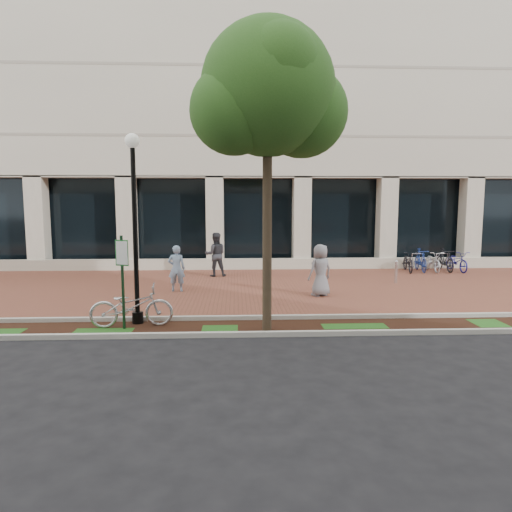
{
  "coord_description": "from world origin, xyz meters",
  "views": [
    {
      "loc": [
        -1.05,
        -16.17,
        3.09
      ],
      "look_at": [
        -0.37,
        -0.8,
        1.25
      ],
      "focal_mm": 32.0,
      "sensor_mm": 36.0,
      "label": 1
    }
  ],
  "objects_px": {
    "lamppost": "(135,219)",
    "pedestrian_left": "(177,268)",
    "bike_rack_cluster": "(433,261)",
    "street_tree": "(270,98)",
    "locked_bicycle": "(132,306)",
    "pedestrian_mid": "(215,255)",
    "pedestrian_right": "(320,270)",
    "parking_sign": "(122,270)",
    "bollard": "(396,272)"
  },
  "relations": [
    {
      "from": "lamppost",
      "to": "pedestrian_right",
      "type": "relative_size",
      "value": 2.77
    },
    {
      "from": "pedestrian_right",
      "to": "locked_bicycle",
      "type": "bearing_deg",
      "value": 7.98
    },
    {
      "from": "pedestrian_left",
      "to": "bike_rack_cluster",
      "type": "bearing_deg",
      "value": -159.39
    },
    {
      "from": "street_tree",
      "to": "pedestrian_mid",
      "type": "bearing_deg",
      "value": 101.43
    },
    {
      "from": "lamppost",
      "to": "pedestrian_mid",
      "type": "relative_size",
      "value": 2.6
    },
    {
      "from": "pedestrian_mid",
      "to": "street_tree",
      "type": "bearing_deg",
      "value": 94.8
    },
    {
      "from": "locked_bicycle",
      "to": "bollard",
      "type": "xyz_separation_m",
      "value": [
        8.64,
        5.71,
        -0.08
      ]
    },
    {
      "from": "bike_rack_cluster",
      "to": "bollard",
      "type": "bearing_deg",
      "value": -130.42
    },
    {
      "from": "lamppost",
      "to": "pedestrian_left",
      "type": "relative_size",
      "value": 2.95
    },
    {
      "from": "lamppost",
      "to": "bollard",
      "type": "bearing_deg",
      "value": 32.12
    },
    {
      "from": "street_tree",
      "to": "pedestrian_left",
      "type": "bearing_deg",
      "value": 119.97
    },
    {
      "from": "pedestrian_right",
      "to": "bollard",
      "type": "xyz_separation_m",
      "value": [
        3.31,
        2.21,
        -0.4
      ]
    },
    {
      "from": "locked_bicycle",
      "to": "pedestrian_mid",
      "type": "distance_m",
      "value": 7.86
    },
    {
      "from": "lamppost",
      "to": "street_tree",
      "type": "xyz_separation_m",
      "value": [
        3.29,
        -0.74,
        2.77
      ]
    },
    {
      "from": "lamppost",
      "to": "bollard",
      "type": "distance_m",
      "value": 10.36
    },
    {
      "from": "street_tree",
      "to": "bike_rack_cluster",
      "type": "bearing_deg",
      "value": 48.46
    },
    {
      "from": "lamppost",
      "to": "locked_bicycle",
      "type": "bearing_deg",
      "value": -102.04
    },
    {
      "from": "parking_sign",
      "to": "street_tree",
      "type": "relative_size",
      "value": 0.32
    },
    {
      "from": "locked_bicycle",
      "to": "pedestrian_left",
      "type": "bearing_deg",
      "value": -13.93
    },
    {
      "from": "parking_sign",
      "to": "pedestrian_mid",
      "type": "height_order",
      "value": "parking_sign"
    },
    {
      "from": "pedestrian_mid",
      "to": "pedestrian_left",
      "type": "bearing_deg",
      "value": 62.63
    },
    {
      "from": "lamppost",
      "to": "pedestrian_left",
      "type": "xyz_separation_m",
      "value": [
        0.46,
        4.17,
        -1.86
      ]
    },
    {
      "from": "pedestrian_right",
      "to": "bollard",
      "type": "height_order",
      "value": "pedestrian_right"
    },
    {
      "from": "bollard",
      "to": "bike_rack_cluster",
      "type": "distance_m",
      "value": 3.89
    },
    {
      "from": "street_tree",
      "to": "pedestrian_right",
      "type": "relative_size",
      "value": 4.19
    },
    {
      "from": "pedestrian_left",
      "to": "bike_rack_cluster",
      "type": "relative_size",
      "value": 0.54
    },
    {
      "from": "parking_sign",
      "to": "street_tree",
      "type": "bearing_deg",
      "value": 14.77
    },
    {
      "from": "lamppost",
      "to": "pedestrian_left",
      "type": "height_order",
      "value": "lamppost"
    },
    {
      "from": "lamppost",
      "to": "street_tree",
      "type": "bearing_deg",
      "value": -12.69
    },
    {
      "from": "street_tree",
      "to": "pedestrian_mid",
      "type": "relative_size",
      "value": 3.93
    },
    {
      "from": "pedestrian_left",
      "to": "pedestrian_right",
      "type": "height_order",
      "value": "pedestrian_right"
    },
    {
      "from": "parking_sign",
      "to": "pedestrian_left",
      "type": "distance_m",
      "value": 4.8
    },
    {
      "from": "lamppost",
      "to": "pedestrian_left",
      "type": "distance_m",
      "value": 4.59
    },
    {
      "from": "locked_bicycle",
      "to": "pedestrian_mid",
      "type": "height_order",
      "value": "pedestrian_mid"
    },
    {
      "from": "parking_sign",
      "to": "locked_bicycle",
      "type": "distance_m",
      "value": 0.97
    },
    {
      "from": "pedestrian_left",
      "to": "pedestrian_mid",
      "type": "distance_m",
      "value": 3.38
    },
    {
      "from": "lamppost",
      "to": "pedestrian_mid",
      "type": "height_order",
      "value": "lamppost"
    },
    {
      "from": "street_tree",
      "to": "pedestrian_left",
      "type": "distance_m",
      "value": 7.32
    },
    {
      "from": "bollard",
      "to": "bike_rack_cluster",
      "type": "relative_size",
      "value": 0.3
    },
    {
      "from": "locked_bicycle",
      "to": "bike_rack_cluster",
      "type": "height_order",
      "value": "locked_bicycle"
    },
    {
      "from": "lamppost",
      "to": "street_tree",
      "type": "relative_size",
      "value": 0.66
    },
    {
      "from": "locked_bicycle",
      "to": "bike_rack_cluster",
      "type": "xyz_separation_m",
      "value": [
        11.31,
        8.55,
        -0.06
      ]
    },
    {
      "from": "pedestrian_left",
      "to": "bike_rack_cluster",
      "type": "height_order",
      "value": "pedestrian_left"
    },
    {
      "from": "locked_bicycle",
      "to": "pedestrian_right",
      "type": "xyz_separation_m",
      "value": [
        5.34,
        3.5,
        0.33
      ]
    },
    {
      "from": "parking_sign",
      "to": "bike_rack_cluster",
      "type": "xyz_separation_m",
      "value": [
        11.45,
        8.76,
        -0.99
      ]
    },
    {
      "from": "street_tree",
      "to": "pedestrian_left",
      "type": "xyz_separation_m",
      "value": [
        -2.83,
        4.91,
        -4.63
      ]
    },
    {
      "from": "locked_bicycle",
      "to": "parking_sign",
      "type": "bearing_deg",
      "value": 138.19
    },
    {
      "from": "street_tree",
      "to": "bike_rack_cluster",
      "type": "height_order",
      "value": "street_tree"
    },
    {
      "from": "pedestrian_right",
      "to": "bike_rack_cluster",
      "type": "height_order",
      "value": "pedestrian_right"
    },
    {
      "from": "bike_rack_cluster",
      "to": "pedestrian_right",
      "type": "bearing_deg",
      "value": -137.04
    }
  ]
}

